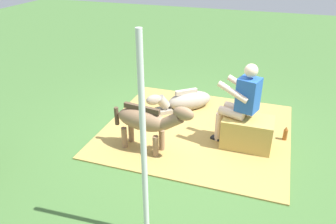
# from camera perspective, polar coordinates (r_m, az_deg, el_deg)

# --- Properties ---
(ground_plane) EXTENTS (24.00, 24.00, 0.00)m
(ground_plane) POSITION_cam_1_polar(r_m,az_deg,el_deg) (5.66, 3.33, -4.06)
(ground_plane) COLOR #426B33
(hay_patch) EXTENTS (3.13, 2.91, 0.02)m
(hay_patch) POSITION_cam_1_polar(r_m,az_deg,el_deg) (5.83, 4.96, -3.03)
(hay_patch) COLOR #AD8C47
(hay_patch) RESTS_ON ground
(hay_bale) EXTENTS (0.77, 0.49, 0.51)m
(hay_bale) POSITION_cam_1_polar(r_m,az_deg,el_deg) (5.38, 13.43, -3.52)
(hay_bale) COLOR tan
(hay_bale) RESTS_ON ground
(person_seated) EXTENTS (0.72, 0.54, 1.39)m
(person_seated) POSITION_cam_1_polar(r_m,az_deg,el_deg) (5.18, 12.32, 1.89)
(person_seated) COLOR beige
(person_seated) RESTS_ON ground
(pony_standing) EXTENTS (1.34, 0.43, 0.90)m
(pony_standing) POSITION_cam_1_polar(r_m,az_deg,el_deg) (5.00, -3.59, -1.53)
(pony_standing) COLOR #8C6B4C
(pony_standing) RESTS_ON ground
(pony_lying) EXTENTS (1.20, 1.07, 0.42)m
(pony_lying) POSITION_cam_1_polar(r_m,az_deg,el_deg) (6.44, 2.95, 1.93)
(pony_lying) COLOR gray
(pony_lying) RESTS_ON ground
(soda_bottle) EXTENTS (0.07, 0.07, 0.26)m
(soda_bottle) POSITION_cam_1_polar(r_m,az_deg,el_deg) (5.78, 19.56, -3.60)
(soda_bottle) COLOR brown
(soda_bottle) RESTS_ON ground
(tent_pole_left) EXTENTS (0.06, 0.06, 2.32)m
(tent_pole_left) POSITION_cam_1_polar(r_m,az_deg,el_deg) (3.24, -4.23, -6.15)
(tent_pole_left) COLOR silver
(tent_pole_left) RESTS_ON ground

